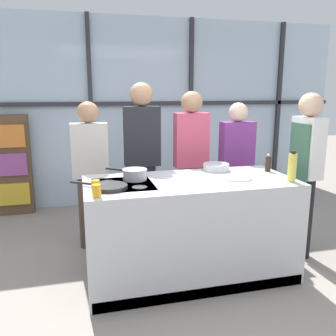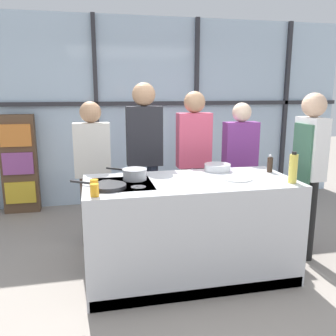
# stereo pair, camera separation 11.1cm
# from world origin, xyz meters

# --- Properties ---
(ground_plane) EXTENTS (18.00, 18.00, 0.00)m
(ground_plane) POSITION_xyz_m (0.00, 0.00, 0.00)
(ground_plane) COLOR gray
(back_window_wall) EXTENTS (6.40, 0.10, 2.80)m
(back_window_wall) POSITION_xyz_m (0.00, 2.45, 1.40)
(back_window_wall) COLOR silver
(back_window_wall) RESTS_ON ground_plane
(bookshelf) EXTENTS (0.49, 0.19, 1.41)m
(bookshelf) POSITION_xyz_m (-1.88, 2.27, 0.71)
(bookshelf) COLOR brown
(bookshelf) RESTS_ON ground_plane
(demo_island) EXTENTS (1.91, 0.87, 0.93)m
(demo_island) POSITION_xyz_m (-0.00, -0.00, 0.47)
(demo_island) COLOR silver
(demo_island) RESTS_ON ground_plane
(chef) EXTENTS (0.24, 0.37, 1.71)m
(chef) POSITION_xyz_m (1.28, 0.13, 1.00)
(chef) COLOR black
(chef) RESTS_ON ground_plane
(spectator_far_left) EXTENTS (0.39, 0.23, 1.62)m
(spectator_far_left) POSITION_xyz_m (-0.86, 0.87, 0.94)
(spectator_far_left) COLOR #47382D
(spectator_far_left) RESTS_ON ground_plane
(spectator_center_left) EXTENTS (0.39, 0.25, 1.82)m
(spectator_center_left) POSITION_xyz_m (-0.29, 0.87, 1.07)
(spectator_center_left) COLOR #232838
(spectator_center_left) RESTS_ON ground_plane
(spectator_center_right) EXTENTS (0.39, 0.24, 1.72)m
(spectator_center_right) POSITION_xyz_m (0.29, 0.87, 1.01)
(spectator_center_right) COLOR #47382D
(spectator_center_right) RESTS_ON ground_plane
(spectator_far_right) EXTENTS (0.40, 0.22, 1.60)m
(spectator_far_right) POSITION_xyz_m (0.86, 0.87, 0.91)
(spectator_far_right) COLOR #47382D
(spectator_far_right) RESTS_ON ground_plane
(frying_pan) EXTENTS (0.47, 0.38, 0.04)m
(frying_pan) POSITION_xyz_m (-0.75, -0.12, 0.95)
(frying_pan) COLOR #232326
(frying_pan) RESTS_ON demo_island
(saucepan) EXTENTS (0.36, 0.30, 0.10)m
(saucepan) POSITION_xyz_m (-0.49, 0.13, 0.99)
(saucepan) COLOR silver
(saucepan) RESTS_ON demo_island
(white_plate) EXTENTS (0.28, 0.28, 0.01)m
(white_plate) POSITION_xyz_m (0.43, -0.06, 0.94)
(white_plate) COLOR white
(white_plate) RESTS_ON demo_island
(mixing_bowl) EXTENTS (0.26, 0.26, 0.07)m
(mixing_bowl) POSITION_xyz_m (0.38, 0.32, 0.97)
(mixing_bowl) COLOR silver
(mixing_bowl) RESTS_ON demo_island
(oil_bottle) EXTENTS (0.07, 0.07, 0.28)m
(oil_bottle) POSITION_xyz_m (0.85, -0.28, 1.06)
(oil_bottle) COLOR #E0CC4C
(oil_bottle) RESTS_ON demo_island
(pepper_grinder) EXTENTS (0.05, 0.05, 0.18)m
(pepper_grinder) POSITION_xyz_m (0.86, 0.15, 1.01)
(pepper_grinder) COLOR #332319
(pepper_grinder) RESTS_ON demo_island
(juice_glass_near) EXTENTS (0.07, 0.07, 0.10)m
(juice_glass_near) POSITION_xyz_m (-0.85, -0.33, 0.98)
(juice_glass_near) COLOR orange
(juice_glass_near) RESTS_ON demo_island
(juice_glass_far) EXTENTS (0.07, 0.07, 0.10)m
(juice_glass_far) POSITION_xyz_m (-0.85, -0.19, 0.98)
(juice_glass_far) COLOR orange
(juice_glass_far) RESTS_ON demo_island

